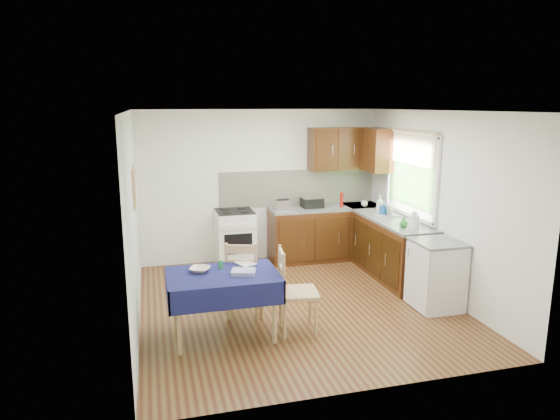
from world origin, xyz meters
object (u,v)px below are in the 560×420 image
object	(u,v)px
chair_far	(243,277)
kettle	(414,221)
toaster	(283,205)
sandwich_press	(312,202)
dining_table	(223,283)
dish_rack	(386,214)
chair_near	(294,288)

from	to	relation	value
chair_far	kettle	distance (m)	2.52
toaster	sandwich_press	size ratio (longest dim) A/B	0.73
dining_table	chair_far	distance (m)	0.58
sandwich_press	kettle	size ratio (longest dim) A/B	1.36
dish_rack	kettle	distance (m)	0.82
toaster	kettle	bearing A→B (deg)	-31.10
chair_far	dish_rack	size ratio (longest dim) A/B	2.60
dining_table	toaster	xyz separation A→B (m)	(1.33, 2.38, 0.35)
dining_table	dish_rack	bearing A→B (deg)	20.14
kettle	toaster	bearing A→B (deg)	131.56
dish_rack	kettle	world-z (taller)	kettle
dish_rack	kettle	bearing A→B (deg)	-93.03
sandwich_press	kettle	world-z (taller)	kettle
chair_far	chair_near	bearing A→B (deg)	147.40
dining_table	kettle	distance (m)	2.89
dish_rack	dining_table	bearing A→B (deg)	-153.71
chair_near	dish_rack	size ratio (longest dim) A/B	2.64
chair_near	sandwich_press	world-z (taller)	sandwich_press
toaster	chair_far	bearing A→B (deg)	-100.77
toaster	dish_rack	world-z (taller)	toaster
chair_far	dish_rack	xyz separation A→B (m)	(2.45, 1.09, 0.41)
chair_near	dish_rack	bearing A→B (deg)	-42.06
chair_near	toaster	size ratio (longest dim) A/B	4.09
dining_table	toaster	bearing A→B (deg)	51.38
chair_far	sandwich_press	world-z (taller)	sandwich_press
chair_far	toaster	size ratio (longest dim) A/B	4.03
toaster	chair_near	bearing A→B (deg)	-84.86
sandwich_press	toaster	bearing A→B (deg)	173.55
chair_far	chair_near	xyz separation A→B (m)	(0.48, -0.57, 0.01)
chair_far	sandwich_press	distance (m)	2.58
sandwich_press	dish_rack	distance (m)	1.28
dining_table	kettle	bearing A→B (deg)	5.77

